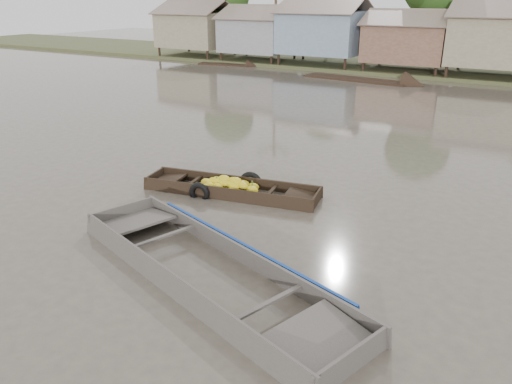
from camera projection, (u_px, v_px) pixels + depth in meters
The scene contains 3 objects.
ground at pixel (235, 242), 11.90m from camera, with size 120.00×120.00×0.00m, color #4E453C.
banana_boat at pixel (229, 189), 14.79m from camera, with size 5.41×2.22×0.76m.
viewer_boat at pixel (211, 276), 10.34m from camera, with size 7.83×4.24×0.61m.
Camera 1 is at (5.81, -8.90, 5.50)m, focal length 35.00 mm.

